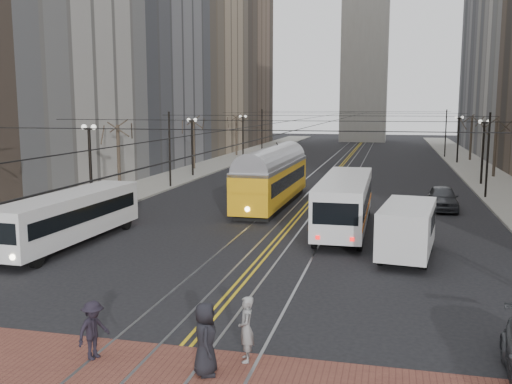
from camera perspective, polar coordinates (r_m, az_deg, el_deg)
The scene contains 18 objects.
ground at distance 18.53m, azimuth -5.95°, elevation -13.92°, with size 260.00×260.00×0.00m, color black.
sidewalk_left at distance 64.93m, azimuth -5.33°, elevation 2.38°, with size 5.00×140.00×0.15m, color gray.
sidewalk_right at distance 62.22m, azimuth 21.85°, elevation 1.52°, with size 5.00×140.00×0.15m, color gray.
streetcar_rails at distance 61.80m, azimuth 7.97°, elevation 1.95°, with size 4.80×130.00×0.02m, color gray.
centre_lines at distance 61.80m, azimuth 7.97°, elevation 1.95°, with size 0.42×130.00×0.01m, color gold.
building_left_mid at distance 70.25m, azimuth -13.75°, elevation 16.49°, with size 16.00×20.00×34.00m, color slate.
building_left_far at distance 107.58m, azimuth -3.73°, elevation 15.49°, with size 16.00×20.00×40.00m, color brown.
lamp_posts at distance 45.45m, azimuth 6.07°, elevation 3.15°, with size 27.60×57.20×5.60m.
street_trees at distance 51.88m, azimuth 6.99°, elevation 3.81°, with size 31.68×53.28×5.60m.
trolley_wires at distance 51.39m, azimuth 6.96°, elevation 4.85°, with size 25.96×120.00×6.60m.
transit_bus at distance 30.66m, azimuth -18.12°, elevation -2.64°, with size 2.22×10.63×2.66m, color white.
streetcar at distance 40.99m, azimuth 1.65°, elevation 0.95°, with size 2.56×13.81×3.26m, color #F1AA15.
rear_bus at distance 32.98m, azimuth 8.88°, elevation -1.20°, with size 2.54×11.67×3.04m, color silver.
cargo_van at distance 27.59m, azimuth 14.88°, elevation -3.85°, with size 2.21×5.75×2.54m, color silver.
sedan_grey at distance 41.25m, azimuth 18.16°, elevation -0.57°, with size 1.92×4.78×1.63m, color #3A3D41.
pedestrian_a at distance 15.58m, azimuth -5.09°, elevation -14.41°, with size 0.97×0.63×1.98m, color black.
pedestrian_b at distance 16.31m, azimuth -0.99°, elevation -13.53°, with size 0.68×0.45×1.86m, color gray.
pedestrian_d at distance 17.10m, azimuth -15.96°, elevation -13.12°, with size 1.09×0.62×1.68m, color black.
Camera 1 is at (5.76, -16.13, 7.09)m, focal length 40.00 mm.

